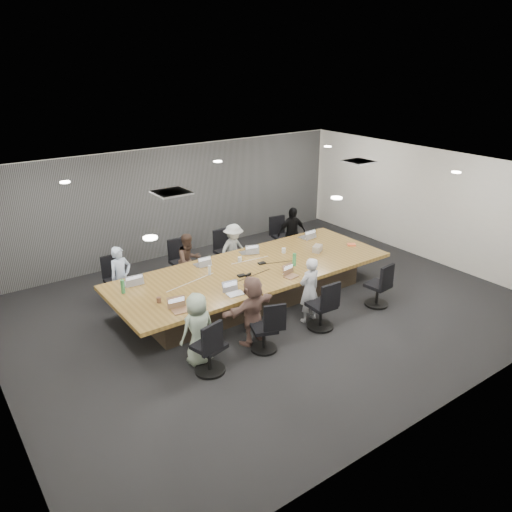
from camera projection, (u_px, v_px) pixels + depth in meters
floor at (267, 309)px, 10.32m from camera, size 10.00×8.00×0.00m
ceiling at (269, 175)px, 9.27m from camera, size 10.00×8.00×0.00m
wall_back at (174, 201)px, 12.80m from camera, size 10.00×0.00×2.80m
wall_front at (444, 330)px, 6.78m from camera, size 10.00×0.00×2.80m
wall_right at (427, 204)px, 12.50m from camera, size 0.00×8.00×2.80m
curtain at (176, 201)px, 12.74m from camera, size 9.80×0.04×2.80m
conference_table at (253, 283)px, 10.54m from camera, size 6.00×2.20×0.74m
chair_0 at (116, 285)px, 10.56m from camera, size 0.50×0.50×0.72m
chair_1 at (182, 266)px, 11.39m from camera, size 0.55×0.55×0.81m
chair_2 at (226, 255)px, 12.04m from camera, size 0.55×0.55×0.79m
chair_3 at (283, 240)px, 12.99m from camera, size 0.63×0.63×0.81m
chair_4 at (209, 351)px, 8.13m from camera, size 0.66×0.66×0.81m
chair_5 at (264, 332)px, 8.75m from camera, size 0.63×0.63×0.73m
chair_6 at (321, 309)px, 9.46m from camera, size 0.57×0.57×0.80m
chair_7 at (378, 289)px, 10.33m from camera, size 0.57×0.57×0.76m
person_0 at (121, 277)px, 10.19m from camera, size 0.54×0.41×1.32m
laptop_0 at (131, 283)px, 9.74m from camera, size 0.37×0.26×0.02m
person_1 at (189, 261)px, 11.04m from camera, size 0.69×0.57×1.27m
laptop_1 at (201, 264)px, 10.59m from camera, size 0.31×0.22×0.02m
person_2 at (234, 250)px, 11.69m from camera, size 0.89×0.62×1.26m
laptop_2 at (247, 252)px, 11.23m from camera, size 0.37×0.29×0.02m
person_3 at (292, 233)px, 12.62m from camera, size 0.84×0.47×1.36m
laptop_3 at (306, 237)px, 12.18m from camera, size 0.36×0.26×0.02m
person_4 at (198, 329)px, 8.30m from camera, size 0.66×0.46×1.28m
laptop_4 at (182, 310)px, 8.68m from camera, size 0.36×0.27×0.02m
person_5 at (252, 310)px, 8.90m from camera, size 1.25×0.57×1.30m
laptop_5 at (235, 294)px, 9.28m from camera, size 0.34×0.25×0.02m
person_6 at (309, 290)px, 9.63m from camera, size 0.49×0.32×1.33m
laptop_6 at (291, 276)px, 10.01m from camera, size 0.31×0.24×0.02m
bottle_green_left at (123, 287)px, 9.29m from camera, size 0.09×0.09×0.27m
bottle_green_right at (294, 260)px, 10.50m from camera, size 0.08×0.08×0.28m
bottle_clear at (210, 270)px, 10.08m from camera, size 0.08×0.08×0.20m
cup_white_far at (240, 259)px, 10.73m from camera, size 0.11×0.11×0.11m
cup_white_near at (284, 250)px, 11.21m from camera, size 0.09×0.09×0.11m
mug_brown at (159, 300)px, 8.96m from camera, size 0.08×0.08×0.10m
mic_left at (241, 275)px, 10.04m from camera, size 0.17×0.12×0.03m
mic_right at (262, 263)px, 10.63m from camera, size 0.16×0.11×0.03m
stapler at (248, 275)px, 10.04m from camera, size 0.15×0.08×0.05m
canvas_bag at (317, 249)px, 11.28m from camera, size 0.32×0.28×0.14m
snack_packet at (351, 245)px, 11.66m from camera, size 0.23×0.22×0.04m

